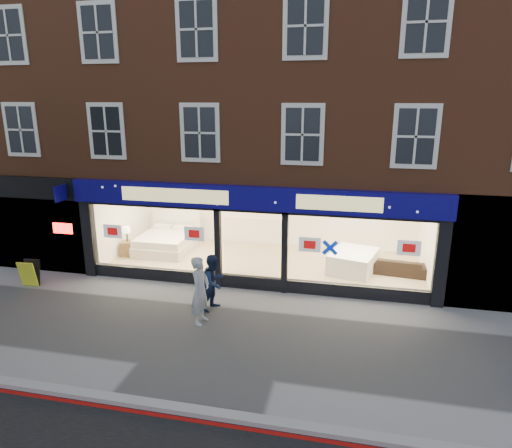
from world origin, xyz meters
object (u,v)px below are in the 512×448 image
(a_board, at_px, (30,273))
(pedestrian_blue, at_px, (214,282))
(mattress_stack, at_px, (353,261))
(sofa, at_px, (399,266))
(pedestrian_grey, at_px, (200,290))
(display_bed, at_px, (167,241))

(a_board, bearing_deg, pedestrian_blue, -7.03)
(mattress_stack, distance_m, pedestrian_blue, 5.22)
(mattress_stack, relative_size, sofa, 1.11)
(sofa, xyz_separation_m, a_board, (-11.50, -3.34, 0.06))
(pedestrian_blue, bearing_deg, mattress_stack, -26.32)
(pedestrian_grey, bearing_deg, mattress_stack, -34.53)
(sofa, distance_m, pedestrian_blue, 6.44)
(pedestrian_grey, height_order, pedestrian_blue, pedestrian_grey)
(mattress_stack, bearing_deg, pedestrian_blue, -136.93)
(display_bed, height_order, mattress_stack, display_bed)
(pedestrian_blue, bearing_deg, sofa, -35.12)
(sofa, bearing_deg, pedestrian_grey, 46.48)
(sofa, distance_m, a_board, 11.97)
(pedestrian_grey, distance_m, pedestrian_blue, 0.88)
(pedestrian_grey, xyz_separation_m, pedestrian_blue, (0.09, 0.87, -0.12))
(display_bed, relative_size, pedestrian_blue, 1.47)
(a_board, height_order, pedestrian_blue, pedestrian_blue)
(display_bed, xyz_separation_m, pedestrian_grey, (3.14, -5.11, 0.45))
(mattress_stack, height_order, pedestrian_blue, pedestrian_blue)
(sofa, xyz_separation_m, pedestrian_grey, (-5.40, -4.49, 0.55))
(display_bed, xyz_separation_m, a_board, (-2.97, -3.96, -0.04))
(display_bed, distance_m, pedestrian_grey, 6.02)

